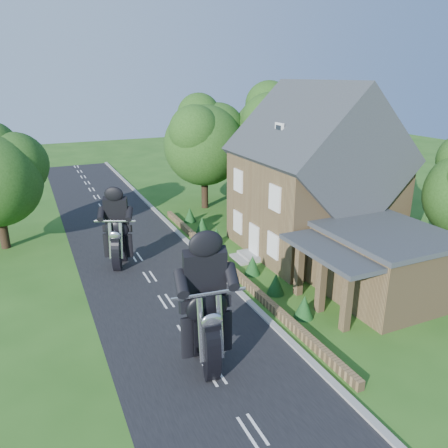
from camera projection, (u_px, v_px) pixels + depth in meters
name	position (u px, v px, depth m)	size (l,w,h in m)	color
ground	(187.00, 333.00, 18.74)	(120.00, 120.00, 0.00)	#275417
road	(187.00, 333.00, 18.74)	(7.00, 80.00, 0.02)	black
kerb	(261.00, 313.00, 20.15)	(0.30, 80.00, 0.12)	gray
garden_wall	(228.00, 267.00, 24.66)	(0.30, 22.00, 0.40)	olive
house	(314.00, 181.00, 26.60)	(9.54, 8.64, 10.24)	olive
annex	(382.00, 263.00, 21.34)	(7.05, 5.94, 3.44)	olive
tree_house_right	(365.00, 154.00, 30.99)	(6.51, 6.00, 8.40)	black
tree_behind_house	(280.00, 129.00, 36.16)	(7.81, 7.20, 10.08)	black
tree_behind_left	(208.00, 138.00, 34.81)	(6.94, 6.40, 9.16)	black
tree_far_road	(0.00, 173.00, 26.63)	(6.08, 5.60, 7.84)	black
shrub_a	(304.00, 307.00, 19.77)	(0.90, 0.90, 1.10)	#113814
shrub_b	(276.00, 284.00, 21.93)	(0.90, 0.90, 1.10)	#113814
shrub_c	(253.00, 265.00, 24.08)	(0.90, 0.90, 1.10)	#113814
shrub_d	(216.00, 236.00, 28.38)	(0.90, 0.90, 1.10)	#113814
shrub_e	(202.00, 225.00, 30.54)	(0.90, 0.90, 1.10)	#113814
shrub_f	(190.00, 215.00, 32.69)	(0.90, 0.90, 1.10)	#113814
motorcycle_lead	(206.00, 349.00, 16.25)	(0.45, 1.80, 1.67)	black
motorcycle_follow	(120.00, 255.00, 25.00)	(0.39, 1.54, 1.43)	black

